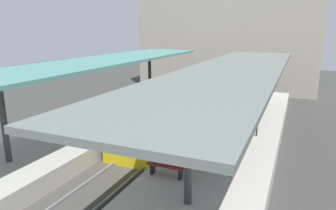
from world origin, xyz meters
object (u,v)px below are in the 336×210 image
(platform_sign, at_px, (259,104))
(passenger_mid_platform, at_px, (218,116))
(passenger_near_bench, at_px, (235,140))
(passenger_far_end, at_px, (240,100))
(commuter_train, at_px, (183,101))
(platform_bench, at_px, (167,163))
(litter_bin, at_px, (195,155))

(platform_sign, relative_size, passenger_mid_platform, 1.36)
(passenger_near_bench, bearing_deg, passenger_far_end, 98.70)
(commuter_train, bearing_deg, passenger_mid_platform, -44.03)
(platform_sign, height_order, passenger_near_bench, platform_sign)
(platform_bench, xyz_separation_m, passenger_near_bench, (1.96, 2.30, 0.39))
(passenger_near_bench, bearing_deg, platform_sign, 82.32)
(commuter_train, height_order, passenger_mid_platform, commuter_train)
(litter_bin, xyz_separation_m, passenger_far_end, (0.22, 8.34, 0.44))
(commuter_train, relative_size, passenger_mid_platform, 8.54)
(passenger_mid_platform, bearing_deg, passenger_far_end, 85.02)
(platform_sign, bearing_deg, commuter_train, 150.82)
(passenger_near_bench, xyz_separation_m, passenger_mid_platform, (-1.47, 3.16, -0.01))
(commuter_train, xyz_separation_m, platform_sign, (4.91, -2.74, 0.90))
(commuter_train, xyz_separation_m, passenger_mid_platform, (2.99, -2.89, 0.11))
(platform_bench, distance_m, passenger_far_end, 9.62)
(commuter_train, distance_m, platform_bench, 8.73)
(commuter_train, bearing_deg, passenger_near_bench, -53.60)
(passenger_near_bench, relative_size, passenger_mid_platform, 1.01)
(commuter_train, xyz_separation_m, platform_bench, (2.50, -8.36, -0.26))
(commuter_train, relative_size, passenger_near_bench, 8.44)
(litter_bin, relative_size, passenger_mid_platform, 0.49)
(platform_sign, relative_size, passenger_near_bench, 1.34)
(litter_bin, distance_m, passenger_near_bench, 1.77)
(platform_sign, xyz_separation_m, litter_bin, (-1.78, -4.38, -1.22))
(commuter_train, xyz_separation_m, passenger_near_bench, (4.46, -6.05, 0.13))
(commuter_train, xyz_separation_m, passenger_far_end, (3.35, 1.22, 0.11))
(litter_bin, relative_size, passenger_far_end, 0.49)
(platform_sign, bearing_deg, passenger_mid_platform, -175.54)
(passenger_far_end, bearing_deg, litter_bin, -91.49)
(commuter_train, height_order, litter_bin, commuter_train)
(commuter_train, distance_m, platform_sign, 5.69)
(platform_bench, bearing_deg, commuter_train, 106.67)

